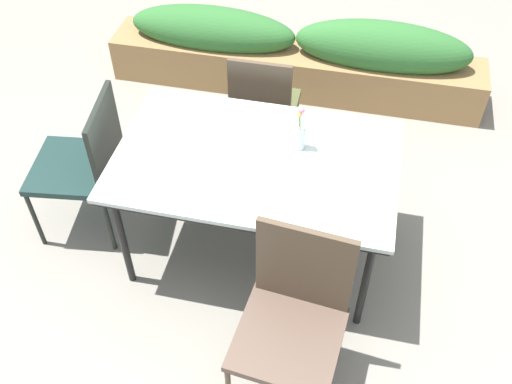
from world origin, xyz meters
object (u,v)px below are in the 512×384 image
chair_end_left (86,159)px  chair_far_side (263,104)px  chair_near_right (294,312)px  flower_vase (300,134)px  dining_table (256,165)px  planter_box (297,55)px

chair_end_left → chair_far_side: bearing=-58.0°
chair_near_right → chair_end_left: size_ratio=1.02×
chair_near_right → flower_vase: flower_vase is taller
dining_table → chair_far_side: chair_far_side is taller
chair_near_right → chair_far_side: size_ratio=1.04×
chair_near_right → chair_end_left: bearing=-23.0°
chair_near_right → chair_far_side: chair_near_right is taller
chair_far_side → planter_box: bearing=85.5°
dining_table → planter_box: (-0.05, 1.74, -0.41)m
chair_end_left → flower_vase: (1.26, 0.13, 0.33)m
chair_near_right → planter_box: 2.54m
planter_box → flower_vase: bearing=-80.6°
dining_table → flower_vase: flower_vase is taller
chair_near_right → chair_far_side: bearing=-66.9°
chair_end_left → flower_vase: 1.30m
chair_far_side → dining_table: bearing=-81.3°
dining_table → chair_end_left: bearing=179.4°
chair_near_right → chair_far_side: 1.60m
planter_box → dining_table: bearing=-88.3°
dining_table → chair_far_side: (-0.12, 0.77, -0.19)m
chair_end_left → planter_box: 2.00m
flower_vase → chair_far_side: bearing=117.8°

